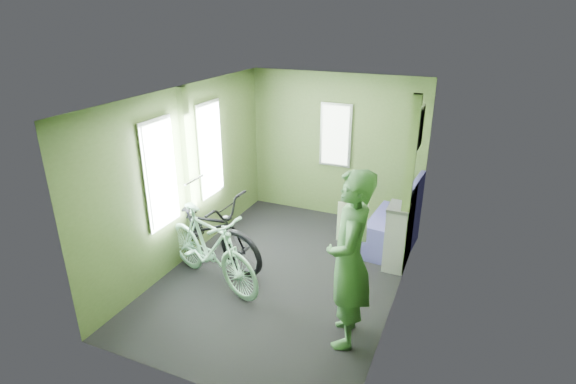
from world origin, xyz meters
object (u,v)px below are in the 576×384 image
waste_box (397,237)px  bench_seat (394,229)px  passenger (349,260)px  bicycle_black (206,260)px  bicycle_mint (213,283)px

waste_box → bench_seat: bench_seat is taller
passenger → bench_seat: bearing=164.3°
waste_box → bench_seat: size_ratio=0.84×
bicycle_black → passenger: 2.48m
passenger → bench_seat: passenger is taller
passenger → bicycle_black: bearing=-122.4°
bench_seat → waste_box: bearing=-72.7°
waste_box → bench_seat: bearing=103.2°
bicycle_mint → passenger: (1.80, -0.31, 0.92)m
bicycle_black → passenger: size_ratio=1.07×
bicycle_black → bicycle_mint: bearing=-125.4°
bench_seat → bicycle_black: bearing=-146.2°
bicycle_black → bicycle_mint: size_ratio=1.18×
bicycle_black → passenger: passenger is taller
bicycle_mint → passenger: size_ratio=0.90×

